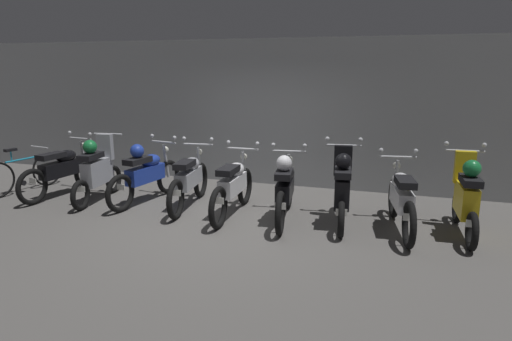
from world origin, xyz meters
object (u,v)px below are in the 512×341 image
Objects in this scene: motorbike_slot_6 at (342,188)px; motorbike_slot_0 at (62,170)px; motorbike_slot_2 at (146,173)px; motorbike_slot_5 at (285,188)px; bicycle at (24,173)px; motorbike_slot_3 at (189,179)px; motorbike_slot_7 at (401,199)px; motorbike_slot_8 at (466,197)px; motorbike_slot_1 at (98,170)px; motorbike_slot_4 at (233,186)px.

motorbike_slot_0 is at bearing -180.00° from motorbike_slot_6.
motorbike_slot_5 is at bearing -4.56° from motorbike_slot_2.
motorbike_slot_2 is (1.74, 0.10, 0.04)m from motorbike_slot_0.
motorbike_slot_0 is 1.14× the size of bicycle.
motorbike_slot_3 is 1.00× the size of motorbike_slot_7.
motorbike_slot_3 is at bearing 179.69° from motorbike_slot_8.
motorbike_slot_1 is 2.62m from motorbike_slot_4.
motorbike_slot_6 is at bearing -1.67° from motorbike_slot_2.
motorbike_slot_4 is at bearing -176.45° from motorbike_slot_6.
motorbike_slot_8 reaches higher than motorbike_slot_2.
motorbike_slot_3 is at bearing -1.70° from motorbike_slot_2.
motorbike_slot_0 is at bearing 1.44° from bicycle.
motorbike_slot_0 is at bearing 179.60° from motorbike_slot_7.
motorbike_slot_5 is at bearing -177.93° from motorbike_slot_7.
motorbike_slot_6 is (3.48, -0.10, 0.04)m from motorbike_slot_2.
motorbike_slot_3 is at bearing 1.61° from bicycle.
motorbike_slot_3 is at bearing 178.34° from motorbike_slot_6.
motorbike_slot_4 is 1.75m from motorbike_slot_6.
motorbike_slot_6 is at bearing 6.98° from motorbike_slot_5.
motorbike_slot_8 is at bearing 1.28° from motorbike_slot_1.
motorbike_slot_4 is at bearing -11.87° from motorbike_slot_3.
motorbike_slot_2 and motorbike_slot_4 have the same top height.
motorbike_slot_3 is 1.16× the size of motorbike_slot_8.
motorbike_slot_8 is at bearing -0.54° from motorbike_slot_2.
motorbike_slot_3 and motorbike_slot_5 have the same top height.
motorbike_slot_1 is 3.49m from motorbike_slot_5.
motorbike_slot_5 is at bearing -176.52° from motorbike_slot_8.
motorbike_slot_7 is (4.35, -0.15, -0.04)m from motorbike_slot_2.
motorbike_slot_0 is 0.91m from bicycle.
motorbike_slot_2 is at bearing 2.70° from bicycle.
bicycle is (-0.90, -0.02, -0.13)m from motorbike_slot_0.
motorbike_slot_3 is 1.00× the size of motorbike_slot_4.
motorbike_slot_8 is at bearing 1.72° from motorbike_slot_6.
motorbike_slot_3 is at bearing 174.03° from motorbike_slot_5.
motorbike_slot_4 is 1.16× the size of motorbike_slot_6.
bicycle is at bearing 178.89° from motorbike_slot_4.
motorbike_slot_3 is (2.61, 0.08, 0.00)m from motorbike_slot_0.
motorbike_slot_1 reaches higher than bicycle.
bicycle is (-3.51, -0.10, -0.13)m from motorbike_slot_3.
motorbike_slot_5 is at bearing -5.97° from motorbike_slot_3.
motorbike_slot_5 is (4.36, -0.11, 0.04)m from motorbike_slot_0.
motorbike_slot_1 is 4.36m from motorbike_slot_6.
motorbike_slot_2 is 1.14× the size of bicycle.
motorbike_slot_5 is 2.62m from motorbike_slot_8.
motorbike_slot_5 is (2.61, -0.21, 0.00)m from motorbike_slot_2.
motorbike_slot_1 reaches higher than motorbike_slot_5.
motorbike_slot_6 is at bearing 0.00° from motorbike_slot_0.
motorbike_slot_1 is at bearing -174.76° from motorbike_slot_3.
motorbike_slot_1 is at bearing -5.51° from motorbike_slot_0.
motorbike_slot_8 is (0.88, 0.10, 0.08)m from motorbike_slot_7.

